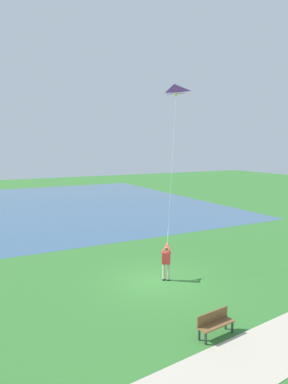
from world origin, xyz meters
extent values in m
plane|color=#33702D|center=(0.00, 0.00, 0.00)|extent=(120.00, 120.00, 0.00)
cube|color=#385B7F|center=(25.39, 4.00, 0.00)|extent=(36.00, 44.00, 0.01)
cube|color=#B7AD99|center=(-7.21, 2.00, 0.01)|extent=(6.07, 32.06, 0.02)
cube|color=#232328|center=(-0.02, -0.39, 0.03)|extent=(0.26, 0.24, 0.06)
cylinder|color=beige|center=(-0.04, -0.38, 0.45)|extent=(0.14, 0.14, 0.82)
cube|color=#232328|center=(-0.17, -0.58, 0.03)|extent=(0.26, 0.24, 0.06)
cylinder|color=beige|center=(-0.19, -0.57, 0.45)|extent=(0.14, 0.14, 0.82)
cube|color=red|center=(-0.11, -0.47, 1.16)|extent=(0.42, 0.45, 0.60)
sphere|color=tan|center=(-0.11, -0.47, 1.62)|extent=(0.22, 0.22, 0.22)
ellipsoid|color=#4C3319|center=(-0.12, -0.46, 1.66)|extent=(0.32, 0.32, 0.13)
cylinder|color=red|center=(0.11, -0.55, 1.61)|extent=(0.29, 0.55, 0.43)
cylinder|color=red|center=(0.00, -0.68, 1.61)|extent=(0.56, 0.19, 0.43)
sphere|color=tan|center=(0.18, -0.71, 1.74)|extent=(0.10, 0.10, 0.10)
pyramid|color=purple|center=(2.37, -2.43, 9.90)|extent=(1.28, 1.11, 0.42)
cone|color=yellow|center=(2.52, -2.65, 9.61)|extent=(0.28, 0.28, 0.22)
cylinder|color=black|center=(2.52, -2.65, 9.72)|extent=(0.94, 0.64, 0.02)
cylinder|color=silver|center=(1.35, -1.68, 5.65)|extent=(2.35, 1.95, 7.82)
cube|color=brown|center=(-5.45, 0.69, 0.45)|extent=(0.61, 1.54, 0.05)
cube|color=brown|center=(-5.26, 0.72, 0.68)|extent=(0.21, 1.49, 0.40)
cube|color=#2D2D33|center=(-5.53, 0.01, 0.23)|extent=(0.07, 0.07, 0.45)
cube|color=#2D2D33|center=(-5.22, 0.05, 0.23)|extent=(0.07, 0.07, 0.45)
cube|color=#2D2D33|center=(-5.69, 1.34, 0.23)|extent=(0.07, 0.07, 0.45)
cube|color=#2D2D33|center=(-5.37, 1.38, 0.23)|extent=(0.07, 0.07, 0.45)
camera|label=1|loc=(-14.57, 8.43, 6.78)|focal=32.55mm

